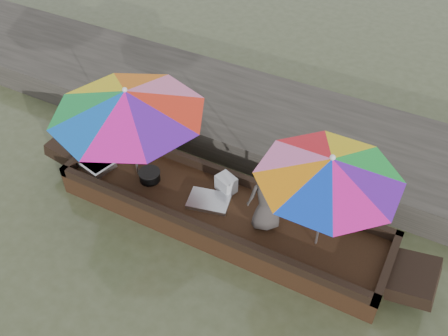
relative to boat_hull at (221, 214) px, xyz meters
The scene contains 11 objects.
water 0.17m from the boat_hull, ahead, with size 80.00×80.00×0.00m, color #424A2B.
dock 2.20m from the boat_hull, 90.00° to the left, with size 22.00×2.20×0.50m, color #2D2B26.
boat_hull is the anchor object (origin of this frame).
cooking_pot 2.16m from the boat_hull, behind, with size 0.37×0.37×0.19m, color black.
tray_crayfish 2.16m from the boat_hull, behind, with size 0.59×0.41×0.09m, color silver.
tray_scallop 0.27m from the boat_hull, behind, with size 0.59×0.41×0.06m, color silver.
charcoal_grill 1.22m from the boat_hull, behind, with size 0.31×0.31×0.15m, color black.
supply_bag 0.44m from the boat_hull, 103.67° to the left, with size 0.28×0.22×0.26m, color silver.
vendor 1.00m from the boat_hull, ahead, with size 0.52×0.34×1.06m, color #3E3835.
umbrella_bow 1.73m from the boat_hull, behind, with size 2.20×2.20×1.55m, color red, non-canonical shape.
umbrella_stern 1.73m from the boat_hull, ahead, with size 1.79×1.79×1.55m, color green, non-canonical shape.
Camera 1 is at (2.34, -4.28, 5.59)m, focal length 40.00 mm.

